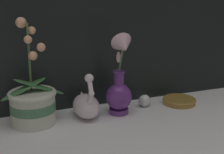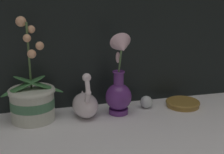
# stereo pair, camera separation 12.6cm
# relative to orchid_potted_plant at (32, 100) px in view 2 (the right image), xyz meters

# --- Properties ---
(ground_plane) EXTENTS (2.80, 2.80, 0.00)m
(ground_plane) POSITION_rel_orchid_potted_plant_xyz_m (0.32, -0.10, -0.08)
(ground_plane) COLOR white
(orchid_potted_plant) EXTENTS (0.24, 0.18, 0.40)m
(orchid_potted_plant) POSITION_rel_orchid_potted_plant_xyz_m (0.00, 0.00, 0.00)
(orchid_potted_plant) COLOR beige
(orchid_potted_plant) RESTS_ON ground_plane
(swan_figurine) EXTENTS (0.10, 0.18, 0.19)m
(swan_figurine) POSITION_rel_orchid_potted_plant_xyz_m (0.20, -0.01, -0.03)
(swan_figurine) COLOR white
(swan_figurine) RESTS_ON ground_plane
(blue_vase) EXTENTS (0.11, 0.14, 0.34)m
(blue_vase) POSITION_rel_orchid_potted_plant_xyz_m (0.34, -0.03, 0.03)
(blue_vase) COLOR #602D7F
(blue_vase) RESTS_ON ground_plane
(glass_sphere) EXTENTS (0.05, 0.05, 0.05)m
(glass_sphere) POSITION_rel_orchid_potted_plant_xyz_m (0.47, 0.01, -0.06)
(glass_sphere) COLOR silver
(glass_sphere) RESTS_ON ground_plane
(amber_dish) EXTENTS (0.15, 0.15, 0.02)m
(amber_dish) POSITION_rel_orchid_potted_plant_xyz_m (0.63, -0.02, -0.07)
(amber_dish) COLOR olive
(amber_dish) RESTS_ON ground_plane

